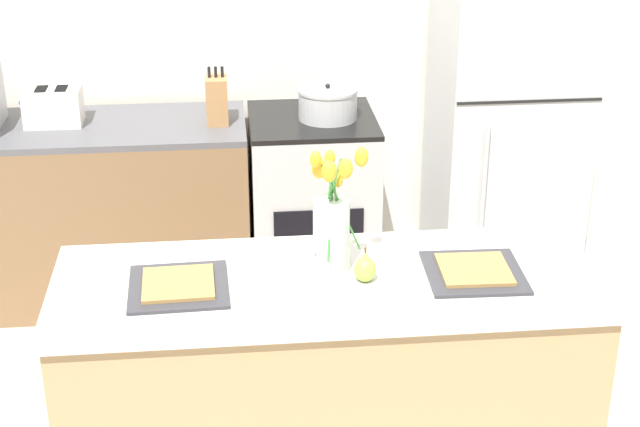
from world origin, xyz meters
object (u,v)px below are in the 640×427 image
object	(u,v)px
plate_setting_right	(474,271)
toaster	(53,106)
flower_vase	(332,224)
knife_block	(217,100)
pear_figurine	(365,268)
stove_range	(313,203)
cooking_pot	(328,103)
plate_setting_left	(178,286)
refrigerator	(507,121)

from	to	relation	value
plate_setting_right	toaster	world-z (taller)	toaster
flower_vase	knife_block	world-z (taller)	flower_vase
flower_vase	plate_setting_right	size ratio (longest dim) A/B	1.33
pear_figurine	plate_setting_right	distance (m)	0.37
pear_figurine	knife_block	bearing A→B (deg)	106.22
plate_setting_right	pear_figurine	bearing A→B (deg)	-178.42
stove_range	cooking_pot	distance (m)	0.53
stove_range	plate_setting_left	size ratio (longest dim) A/B	2.73
toaster	knife_block	world-z (taller)	knife_block
stove_range	plate_setting_right	bearing A→B (deg)	-76.70
pear_figurine	toaster	world-z (taller)	toaster
knife_block	flower_vase	bearing A→B (deg)	-76.45
pear_figurine	toaster	distance (m)	2.06
stove_range	flower_vase	bearing A→B (deg)	-93.01
refrigerator	stove_range	bearing A→B (deg)	-179.96
stove_range	refrigerator	xyz separation A→B (m)	(0.95, 0.00, 0.40)
flower_vase	pear_figurine	bearing A→B (deg)	-39.20
plate_setting_right	cooking_pot	size ratio (longest dim) A/B	1.15
flower_vase	pear_figurine	size ratio (longest dim) A/B	3.65
refrigerator	flower_vase	xyz separation A→B (m)	(-1.03, -1.55, 0.21)
toaster	knife_block	size ratio (longest dim) A/B	1.04
refrigerator	knife_block	distance (m)	1.41
plate_setting_left	plate_setting_right	world-z (taller)	same
knife_block	cooking_pot	bearing A→B (deg)	1.11
plate_setting_right	knife_block	distance (m)	1.80
refrigerator	cooking_pot	xyz separation A→B (m)	(-0.88, -0.02, 0.12)
plate_setting_left	plate_setting_right	size ratio (longest dim) A/B	1.00
stove_range	refrigerator	world-z (taller)	refrigerator
stove_range	pear_figurine	bearing A→B (deg)	-89.36
refrigerator	plate_setting_left	xyz separation A→B (m)	(-1.53, -1.62, 0.05)
flower_vase	plate_setting_left	xyz separation A→B (m)	(-0.50, -0.07, -0.16)
stove_range	pear_figurine	xyz separation A→B (m)	(0.02, -1.63, 0.48)
refrigerator	cooking_pot	world-z (taller)	refrigerator
refrigerator	pear_figurine	bearing A→B (deg)	-119.76
refrigerator	pear_figurine	size ratio (longest dim) A/B	14.12
pear_figurine	knife_block	size ratio (longest dim) A/B	0.44
flower_vase	plate_setting_left	bearing A→B (deg)	-171.92
plate_setting_left	toaster	size ratio (longest dim) A/B	1.17
pear_figurine	plate_setting_left	bearing A→B (deg)	179.04
pear_figurine	toaster	size ratio (longest dim) A/B	0.43
stove_range	toaster	xyz separation A→B (m)	(-1.20, 0.03, 0.53)
pear_figurine	plate_setting_left	size ratio (longest dim) A/B	0.37
stove_range	toaster	bearing A→B (deg)	178.48
plate_setting_left	stove_range	bearing A→B (deg)	70.20
stove_range	flower_vase	distance (m)	1.67
flower_vase	pear_figurine	distance (m)	0.18
stove_range	plate_setting_right	xyz separation A→B (m)	(0.38, -1.62, 0.45)
refrigerator	toaster	size ratio (longest dim) A/B	6.02
cooking_pot	stove_range	bearing A→B (deg)	166.08
stove_range	toaster	distance (m)	1.32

